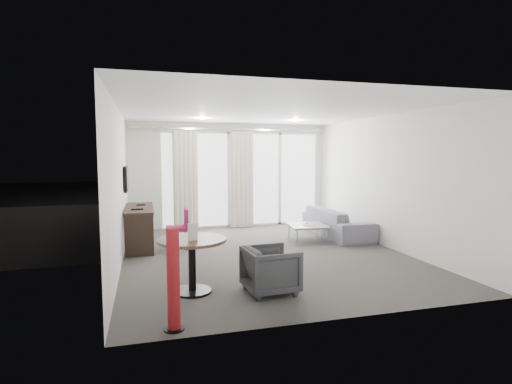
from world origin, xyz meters
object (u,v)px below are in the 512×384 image
object	(u,v)px
tub_armchair	(271,270)
rattan_chair_a	(247,202)
desk	(140,227)
coffee_table	(307,233)
round_table	(192,266)
desk_chair	(177,229)
rattan_chair_b	(285,201)
sofa	(337,222)
red_lamp	(173,280)

from	to	relation	value
tub_armchair	rattan_chair_a	bearing A→B (deg)	-16.05
desk	coffee_table	distance (m)	3.45
round_table	rattan_chair_a	bearing A→B (deg)	69.45
desk	tub_armchair	distance (m)	3.64
desk	coffee_table	size ratio (longest dim) A/B	2.17
desk_chair	rattan_chair_a	bearing A→B (deg)	58.48
rattan_chair_a	rattan_chair_b	world-z (taller)	rattan_chair_b
desk	desk_chair	distance (m)	0.80
desk	sofa	world-z (taller)	desk
tub_armchair	rattan_chair_b	size ratio (longest dim) A/B	0.80
red_lamp	sofa	xyz separation A→B (m)	(3.90, 3.98, -0.23)
desk_chair	desk	bearing A→B (deg)	151.91
rattan_chair_a	desk	bearing A→B (deg)	-139.10
desk	round_table	world-z (taller)	desk
desk	round_table	xyz separation A→B (m)	(0.70, -2.93, -0.03)
desk_chair	sofa	distance (m)	3.60
sofa	rattan_chair_b	world-z (taller)	rattan_chair_b
round_table	coffee_table	size ratio (longest dim) A/B	1.17
desk	red_lamp	bearing A→B (deg)	-84.54
desk	round_table	size ratio (longest dim) A/B	1.86
round_table	rattan_chair_b	bearing A→B (deg)	60.43
desk_chair	coffee_table	distance (m)	2.73
coffee_table	sofa	size ratio (longest dim) A/B	0.37
desk	tub_armchair	size ratio (longest dim) A/B	2.51
round_table	rattan_chair_a	distance (m)	6.73
desk	rattan_chair_b	distance (m)	5.39
desk	rattan_chair_a	world-z (taller)	rattan_chair_a
desk_chair	round_table	size ratio (longest dim) A/B	0.87
coffee_table	red_lamp	bearing A→B (deg)	-129.86
coffee_table	rattan_chair_a	size ratio (longest dim) A/B	0.94
rattan_chair_b	tub_armchair	bearing A→B (deg)	-108.93
round_table	tub_armchair	distance (m)	1.04
tub_armchair	desk_chair	bearing A→B (deg)	15.23
desk	sofa	size ratio (longest dim) A/B	0.80
tub_armchair	rattan_chair_b	xyz separation A→B (m)	(2.54, 6.53, 0.12)
sofa	rattan_chair_b	distance (m)	3.37
tub_armchair	coffee_table	bearing A→B (deg)	-35.75
tub_armchair	rattan_chair_b	bearing A→B (deg)	-25.64
desk_chair	tub_armchair	distance (m)	3.00
desk_chair	tub_armchair	xyz separation A→B (m)	(1.01, -2.83, -0.09)
round_table	red_lamp	world-z (taller)	red_lamp
desk_chair	red_lamp	distance (m)	3.67
sofa	desk	bearing A→B (deg)	89.32
red_lamp	tub_armchair	distance (m)	1.57
tub_armchair	coffee_table	distance (m)	3.30
desk	sofa	distance (m)	4.28
desk_chair	round_table	bearing A→B (deg)	-89.16
round_table	coffee_table	bearing A→B (deg)	42.94
coffee_table	rattan_chair_a	distance (m)	3.79
desk_chair	rattan_chair_a	xyz separation A→B (m)	(2.37, 3.75, 0.02)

